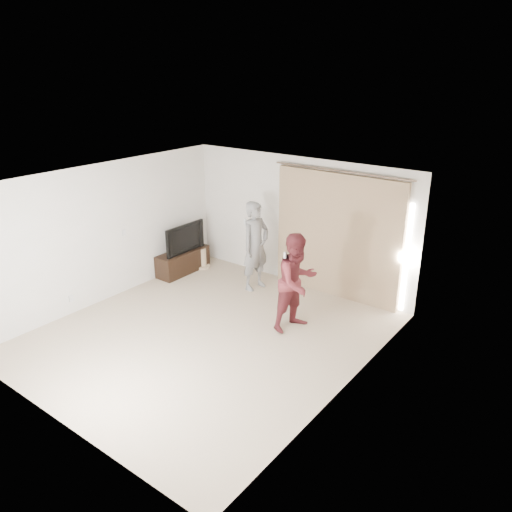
# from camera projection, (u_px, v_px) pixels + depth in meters

# --- Properties ---
(floor) EXTENTS (5.50, 5.50, 0.00)m
(floor) POSITION_uv_depth(u_px,v_px,m) (208.00, 335.00, 8.35)
(floor) COLOR #C2AC91
(floor) RESTS_ON ground
(wall_back) EXTENTS (5.00, 0.04, 2.60)m
(wall_back) POSITION_uv_depth(u_px,v_px,m) (299.00, 222.00, 9.93)
(wall_back) COLOR beige
(wall_back) RESTS_ON ground
(wall_left) EXTENTS (0.04, 5.50, 2.60)m
(wall_left) POSITION_uv_depth(u_px,v_px,m) (106.00, 233.00, 9.29)
(wall_left) COLOR beige
(wall_left) RESTS_ON ground
(ceiling) EXTENTS (5.00, 5.50, 0.01)m
(ceiling) POSITION_uv_depth(u_px,v_px,m) (202.00, 182.00, 7.42)
(ceiling) COLOR silver
(ceiling) RESTS_ON wall_back
(curtain) EXTENTS (2.80, 0.11, 2.46)m
(curtain) POSITION_uv_depth(u_px,v_px,m) (337.00, 236.00, 9.40)
(curtain) COLOR tan
(curtain) RESTS_ON ground
(tv_console) EXTENTS (0.43, 1.25, 0.48)m
(tv_console) POSITION_uv_depth(u_px,v_px,m) (183.00, 261.00, 10.81)
(tv_console) COLOR black
(tv_console) RESTS_ON ground
(tv) EXTENTS (0.14, 1.07, 0.62)m
(tv) POSITION_uv_depth(u_px,v_px,m) (182.00, 237.00, 10.61)
(tv) COLOR black
(tv) RESTS_ON tv_console
(scratching_post) EXTENTS (0.34, 0.34, 0.45)m
(scratching_post) POSITION_uv_depth(u_px,v_px,m) (202.00, 260.00, 11.06)
(scratching_post) COLOR tan
(scratching_post) RESTS_ON ground
(person_man) EXTENTS (0.51, 0.71, 1.79)m
(person_man) POSITION_uv_depth(u_px,v_px,m) (256.00, 246.00, 9.81)
(person_man) COLOR slate
(person_man) RESTS_ON ground
(person_woman) EXTENTS (0.83, 0.96, 1.70)m
(person_woman) POSITION_uv_depth(u_px,v_px,m) (297.00, 282.00, 8.30)
(person_woman) COLOR maroon
(person_woman) RESTS_ON ground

